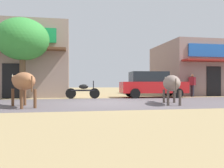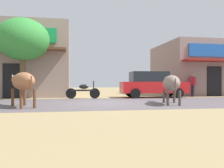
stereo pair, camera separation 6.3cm
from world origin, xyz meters
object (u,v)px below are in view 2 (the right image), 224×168
cow_far_dark (171,83)px  parked_motorcycle (83,91)px  parked_hatchback_car (152,84)px  cow_near_brown (23,82)px  pedestrian_by_shop (193,83)px  roadside_tree (23,40)px

cow_far_dark → parked_motorcycle: bearing=129.7°
parked_hatchback_car → cow_near_brown: parked_hatchback_car is taller
pedestrian_by_shop → cow_near_brown: bearing=-152.8°
cow_near_brown → cow_far_dark: (6.11, 0.15, -0.07)m
cow_near_brown → pedestrian_by_shop: (9.94, 5.11, -0.07)m
parked_hatchback_car → pedestrian_by_shop: bearing=6.5°
parked_hatchback_car → cow_near_brown: bearing=-145.4°
roadside_tree → parked_hatchback_car: (7.81, 0.16, -2.56)m
cow_far_dark → cow_near_brown: bearing=-178.6°
parked_hatchback_car → cow_far_dark: (-0.80, -4.61, 0.06)m
parked_motorcycle → cow_near_brown: size_ratio=0.81×
cow_near_brown → parked_motorcycle: bearing=60.3°
parked_hatchback_car → parked_motorcycle: size_ratio=2.10×
roadside_tree → cow_near_brown: 5.28m
parked_hatchback_car → pedestrian_by_shop: 3.06m
roadside_tree → cow_far_dark: bearing=-32.4°
cow_near_brown → cow_far_dark: size_ratio=0.92×
roadside_tree → pedestrian_by_shop: (10.84, 0.51, -2.50)m
roadside_tree → cow_near_brown: (0.90, -4.60, -2.43)m
cow_near_brown → cow_far_dark: bearing=1.4°
cow_near_brown → pedestrian_by_shop: pedestrian_by_shop is taller
roadside_tree → pedestrian_by_shop: size_ratio=3.00×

